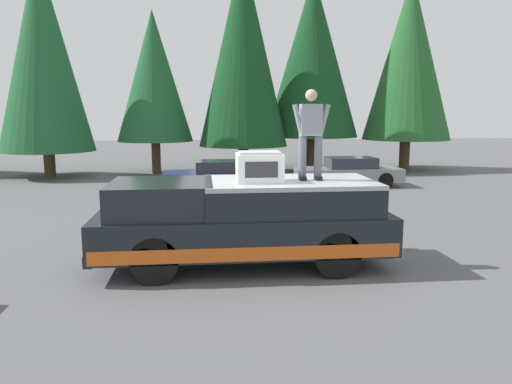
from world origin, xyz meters
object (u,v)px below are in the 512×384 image
(pickup_truck, at_px, (244,221))
(parked_car_grey, at_px, (349,172))
(person_on_truck_bed, at_px, (311,132))
(parked_car_navy, at_px, (220,176))
(compressor_unit, at_px, (259,167))

(pickup_truck, distance_m, parked_car_grey, 11.19)
(pickup_truck, xyz_separation_m, person_on_truck_bed, (-0.03, -1.27, 1.68))
(pickup_truck, xyz_separation_m, parked_car_navy, (9.11, 0.13, -0.29))
(compressor_unit, height_order, parked_car_navy, compressor_unit)
(pickup_truck, distance_m, parked_car_navy, 9.11)
(pickup_truck, xyz_separation_m, parked_car_grey, (9.98, -5.05, -0.29))
(pickup_truck, bearing_deg, parked_car_grey, -26.82)
(compressor_unit, bearing_deg, parked_car_grey, -25.12)
(compressor_unit, xyz_separation_m, parked_car_navy, (9.28, 0.41, -1.35))
(person_on_truck_bed, bearing_deg, parked_car_navy, 8.68)
(compressor_unit, distance_m, person_on_truck_bed, 1.17)
(parked_car_grey, height_order, parked_car_navy, same)
(compressor_unit, relative_size, parked_car_navy, 0.20)
(compressor_unit, bearing_deg, person_on_truck_bed, -81.63)
(compressor_unit, relative_size, person_on_truck_bed, 0.50)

